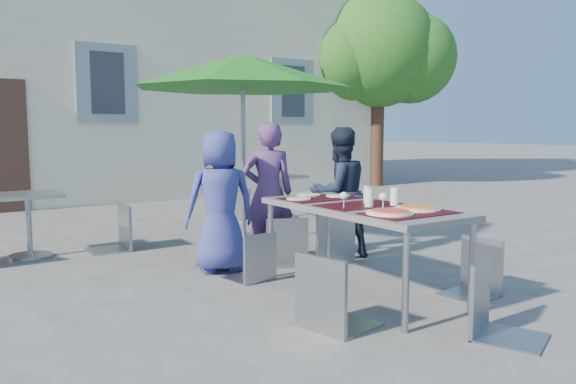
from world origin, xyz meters
TOP-DOWN VIEW (x-y plane):
  - ground at (0.00, 0.00)m, footprint 90.00×90.00m
  - tree at (6.55, 7.54)m, footprint 3.60×3.00m
  - dining_table at (0.12, 0.67)m, footprint 0.80×1.85m
  - pizza_near_left at (-0.04, 0.16)m, footprint 0.35×0.35m
  - pizza_near_right at (0.29, 0.20)m, footprint 0.35×0.35m
  - glassware at (0.17, 0.56)m, footprint 0.51×0.38m
  - place_settings at (0.13, 1.31)m, footprint 0.69×0.44m
  - child_0 at (-0.51, 1.99)m, footprint 0.75×0.57m
  - child_1 at (0.10, 2.11)m, footprint 0.62×0.53m
  - child_2 at (0.82, 1.82)m, footprint 0.72×0.46m
  - chair_0 at (-0.41, 1.52)m, footprint 0.43×0.44m
  - chair_1 at (0.13, 1.82)m, footprint 0.55×0.55m
  - chair_2 at (0.56, 1.65)m, footprint 0.48×0.48m
  - chair_3 at (-0.60, 0.13)m, footprint 0.53×0.53m
  - chair_4 at (0.92, 0.13)m, footprint 0.43×0.43m
  - chair_5 at (0.23, -0.57)m, footprint 0.56×0.57m
  - patio_umbrella at (0.35, 3.08)m, footprint 2.59×2.59m
  - cafe_table_0 at (-1.96, 3.63)m, footprint 0.65×0.65m
  - bg_chair_r_0 at (-1.07, 3.53)m, footprint 0.44×0.43m
  - cafe_table_1 at (1.81, 4.49)m, footprint 0.62×0.62m
  - bg_chair_l_1 at (1.19, 4.53)m, footprint 0.50×0.50m
  - bg_chair_r_1 at (2.61, 4.32)m, footprint 0.52×0.51m

SIDE VIEW (x-z plane):
  - ground at x=0.00m, z-range 0.00..0.00m
  - cafe_table_1 at x=1.81m, z-range 0.09..0.75m
  - cafe_table_0 at x=-1.96m, z-range 0.11..0.81m
  - chair_0 at x=-0.41m, z-range 0.07..0.91m
  - chair_4 at x=0.92m, z-range 0.07..0.95m
  - chair_1 at x=0.13m, z-range 0.08..1.04m
  - bg_chair_r_1 at x=2.61m, z-range 0.08..1.04m
  - chair_5 at x=0.23m, z-range 0.08..1.05m
  - bg_chair_r_0 at x=-1.07m, z-range 0.08..1.06m
  - bg_chair_l_1 at x=1.19m, z-range 0.09..1.07m
  - chair_3 at x=-0.60m, z-range 0.09..1.09m
  - chair_2 at x=0.56m, z-range 0.10..1.14m
  - child_0 at x=-0.51m, z-range 0.00..1.37m
  - dining_table at x=0.12m, z-range 0.32..1.07m
  - child_2 at x=0.82m, z-range 0.00..1.40m
  - child_1 at x=0.10m, z-range 0.00..1.45m
  - place_settings at x=0.13m, z-range 0.76..0.77m
  - pizza_near_left at x=-0.04m, z-range 0.75..0.78m
  - pizza_near_right at x=0.29m, z-range 0.75..0.78m
  - glassware at x=0.17m, z-range 0.75..0.90m
  - patio_umbrella at x=0.35m, z-range 0.91..3.17m
  - tree at x=6.55m, z-range 0.90..5.60m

